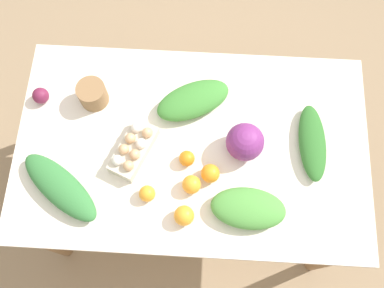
% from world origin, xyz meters
% --- Properties ---
extents(ground_plane, '(8.00, 8.00, 0.00)m').
position_xyz_m(ground_plane, '(0.00, 0.00, 0.00)').
color(ground_plane, '#937A5B').
extents(dining_table, '(1.48, 0.90, 0.78)m').
position_xyz_m(dining_table, '(0.00, 0.00, 0.68)').
color(dining_table, silver).
rests_on(dining_table, ground_plane).
extents(cabbage_purple, '(0.16, 0.16, 0.16)m').
position_xyz_m(cabbage_purple, '(0.21, 0.00, 0.85)').
color(cabbage_purple, '#7A2D75').
rests_on(cabbage_purple, dining_table).
extents(egg_carton, '(0.20, 0.27, 0.09)m').
position_xyz_m(egg_carton, '(-0.24, -0.04, 0.82)').
color(egg_carton, beige).
rests_on(egg_carton, dining_table).
extents(paper_bag, '(0.12, 0.12, 0.10)m').
position_xyz_m(paper_bag, '(-0.43, 0.19, 0.83)').
color(paper_bag, olive).
rests_on(paper_bag, dining_table).
extents(greens_bunch_chard, '(0.36, 0.29, 0.09)m').
position_xyz_m(greens_bunch_chard, '(-0.01, 0.19, 0.82)').
color(greens_bunch_chard, '#3D8433').
rests_on(greens_bunch_chard, dining_table).
extents(greens_bunch_kale, '(0.39, 0.34, 0.08)m').
position_xyz_m(greens_bunch_kale, '(-0.51, -0.22, 0.82)').
color(greens_bunch_kale, '#337538').
rests_on(greens_bunch_kale, dining_table).
extents(greens_bunch_dandelion, '(0.30, 0.18, 0.08)m').
position_xyz_m(greens_bunch_dandelion, '(0.23, -0.26, 0.82)').
color(greens_bunch_dandelion, '#4C933D').
rests_on(greens_bunch_dandelion, dining_table).
extents(greens_bunch_scallion, '(0.13, 0.34, 0.06)m').
position_xyz_m(greens_bunch_scallion, '(0.50, 0.03, 0.81)').
color(greens_bunch_scallion, '#2D6B28').
rests_on(greens_bunch_scallion, dining_table).
extents(beet_root, '(0.07, 0.07, 0.07)m').
position_xyz_m(beet_root, '(-0.66, 0.18, 0.81)').
color(beet_root, maroon).
rests_on(beet_root, dining_table).
extents(orange_0, '(0.08, 0.08, 0.08)m').
position_xyz_m(orange_0, '(0.01, -0.18, 0.81)').
color(orange_0, orange).
rests_on(orange_0, dining_table).
extents(orange_1, '(0.08, 0.08, 0.08)m').
position_xyz_m(orange_1, '(0.08, -0.13, 0.81)').
color(orange_1, orange).
rests_on(orange_1, dining_table).
extents(orange_2, '(0.07, 0.07, 0.07)m').
position_xyz_m(orange_2, '(-0.16, -0.22, 0.81)').
color(orange_2, orange).
rests_on(orange_2, dining_table).
extents(orange_3, '(0.08, 0.08, 0.08)m').
position_xyz_m(orange_3, '(-0.01, -0.30, 0.82)').
color(orange_3, orange).
rests_on(orange_3, dining_table).
extents(orange_4, '(0.06, 0.06, 0.06)m').
position_xyz_m(orange_4, '(-0.02, -0.07, 0.81)').
color(orange_4, orange).
rests_on(orange_4, dining_table).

